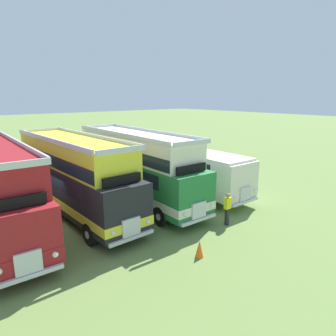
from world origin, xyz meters
The scene contains 6 objects.
ground_plane centered at (0.00, 0.00, 0.00)m, with size 200.00×200.00×0.00m, color olive.
bus_fourth_in_row centered at (1.96, 0.42, 2.36)m, with size 2.80×11.16×4.52m.
bus_fifth_in_row centered at (5.90, 0.11, 2.36)m, with size 2.81×11.44×4.52m.
bus_sixth_in_row centered at (9.83, 0.15, 1.76)m, with size 2.81×11.36×2.99m.
cone_mid_row centered at (3.99, -7.49, 0.37)m, with size 0.36×0.36×0.75m, color orange.
marshal_person centered at (7.44, -6.08, 0.89)m, with size 0.36×0.24×1.73m.
Camera 1 is at (-4.41, -15.65, 6.66)m, focal length 32.57 mm.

